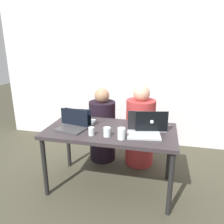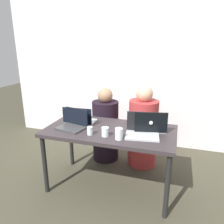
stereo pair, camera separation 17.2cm
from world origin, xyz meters
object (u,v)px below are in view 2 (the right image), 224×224
at_px(laptop_front_left, 73,124).
at_px(water_glass_left, 90,131).
at_px(person_on_right, 143,131).
at_px(water_glass_center, 105,132).
at_px(person_on_left, 106,128).
at_px(laptop_back_right, 150,126).
at_px(laptop_back_left, 80,119).
at_px(water_glass_right, 119,135).
at_px(laptop_front_right, 142,131).

relative_size(laptop_front_left, water_glass_left, 4.00).
height_order(person_on_right, water_glass_center, person_on_right).
height_order(person_on_left, laptop_back_right, person_on_left).
distance_m(laptop_back_left, water_glass_left, 0.39).
relative_size(laptop_back_right, laptop_front_left, 1.12).
bearing_deg(water_glass_left, person_on_right, 62.75).
height_order(laptop_back_right, laptop_front_left, laptop_back_right).
xyz_separation_m(person_on_right, laptop_back_left, (-0.69, -0.53, 0.28)).
bearing_deg(person_on_right, person_on_left, 2.93).
xyz_separation_m(person_on_right, water_glass_center, (-0.26, -0.82, 0.27)).
bearing_deg(laptop_back_left, laptop_front_left, 88.96).
bearing_deg(water_glass_center, water_glass_right, -11.12).
distance_m(person_on_right, water_glass_center, 0.91).
xyz_separation_m(laptop_back_left, water_glass_center, (0.42, -0.29, -0.00)).
distance_m(laptop_front_left, water_glass_right, 0.59).
relative_size(laptop_back_left, laptop_back_right, 0.95).
height_order(laptop_front_left, water_glass_right, laptop_front_left).
bearing_deg(laptop_front_right, water_glass_center, -166.62).
distance_m(person_on_left, water_glass_left, 0.89).
distance_m(laptop_front_left, water_glass_left, 0.28).
bearing_deg(laptop_front_left, person_on_left, 92.10).
xyz_separation_m(person_on_left, laptop_front_right, (0.64, -0.68, 0.31)).
relative_size(water_glass_left, water_glass_center, 0.90).
height_order(person_on_right, water_glass_left, person_on_right).
distance_m(laptop_back_left, laptop_back_right, 0.84).
relative_size(person_on_right, laptop_front_left, 3.29).
bearing_deg(water_glass_right, laptop_back_right, 49.55).
xyz_separation_m(laptop_back_left, laptop_back_right, (0.84, -0.01, 0.01)).
height_order(water_glass_left, water_glass_center, water_glass_center).
height_order(laptop_front_right, water_glass_left, laptop_front_right).
distance_m(person_on_right, laptop_front_left, 1.03).
relative_size(laptop_front_right, laptop_back_right, 0.96).
xyz_separation_m(laptop_back_left, water_glass_left, (0.26, -0.30, -0.01)).
distance_m(water_glass_left, water_glass_center, 0.17).
distance_m(laptop_back_left, laptop_front_right, 0.80).
height_order(person_on_left, laptop_back_left, person_on_left).
xyz_separation_m(water_glass_right, water_glass_left, (-0.32, 0.02, -0.01)).
height_order(person_on_right, laptop_back_left, person_on_right).
xyz_separation_m(laptop_front_right, water_glass_right, (-0.21, -0.17, 0.00)).
bearing_deg(laptop_front_left, person_on_right, 59.47).
distance_m(laptop_back_left, water_glass_right, 0.66).
height_order(person_on_left, person_on_right, person_on_right).
xyz_separation_m(laptop_front_right, laptop_front_left, (-0.78, -0.03, -0.00)).
distance_m(person_on_right, laptop_back_left, 0.91).
bearing_deg(water_glass_center, laptop_back_right, 33.65).
distance_m(laptop_back_right, water_glass_right, 0.41).
bearing_deg(water_glass_right, laptop_front_left, 166.07).
height_order(person_on_left, water_glass_right, person_on_left).
bearing_deg(laptop_front_right, laptop_back_left, 161.42).
xyz_separation_m(laptop_front_right, water_glass_center, (-0.36, -0.14, -0.01)).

